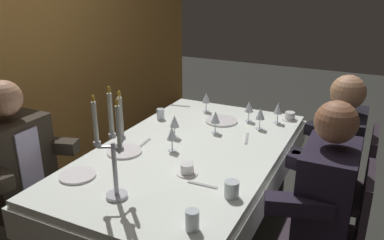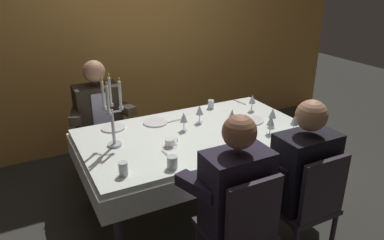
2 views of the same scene
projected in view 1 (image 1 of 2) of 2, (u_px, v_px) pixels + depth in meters
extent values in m
cube|color=white|center=(189.00, 152.00, 2.53)|extent=(1.90, 1.10, 0.04)
cube|color=white|center=(189.00, 167.00, 2.57)|extent=(1.94, 1.14, 0.18)
cylinder|color=#2F242D|center=(281.00, 164.00, 3.18)|extent=(0.07, 0.07, 0.70)
cylinder|color=#2F242D|center=(187.00, 145.00, 3.53)|extent=(0.07, 0.07, 0.70)
cylinder|color=silver|center=(117.00, 196.00, 1.97)|extent=(0.11, 0.11, 0.02)
cylinder|color=silver|center=(115.00, 169.00, 1.92)|extent=(0.02, 0.02, 0.28)
cylinder|color=silver|center=(112.00, 135.00, 1.86)|extent=(0.04, 0.04, 0.02)
cylinder|color=white|center=(111.00, 114.00, 1.82)|extent=(0.02, 0.02, 0.20)
ellipsoid|color=yellow|center=(109.00, 90.00, 1.78)|extent=(0.02, 0.02, 0.03)
cylinder|color=silver|center=(118.00, 144.00, 1.91)|extent=(0.07, 0.01, 0.01)
cylinder|color=silver|center=(122.00, 138.00, 1.93)|extent=(0.04, 0.04, 0.02)
cylinder|color=white|center=(121.00, 117.00, 1.90)|extent=(0.02, 0.02, 0.20)
ellipsoid|color=yellow|center=(119.00, 94.00, 1.86)|extent=(0.02, 0.02, 0.03)
cylinder|color=silver|center=(105.00, 147.00, 1.88)|extent=(0.05, 0.07, 0.01)
cylinder|color=silver|center=(97.00, 144.00, 1.87)|extent=(0.04, 0.04, 0.02)
cylinder|color=white|center=(95.00, 122.00, 1.83)|extent=(0.02, 0.02, 0.20)
ellipsoid|color=yellow|center=(93.00, 98.00, 1.79)|extent=(0.02, 0.02, 0.03)
cylinder|color=silver|center=(116.00, 150.00, 1.85)|extent=(0.05, 0.07, 0.01)
cylinder|color=silver|center=(119.00, 149.00, 1.81)|extent=(0.04, 0.04, 0.02)
cylinder|color=white|center=(118.00, 127.00, 1.77)|extent=(0.02, 0.02, 0.20)
ellipsoid|color=yellow|center=(116.00, 102.00, 1.73)|extent=(0.02, 0.02, 0.03)
cylinder|color=white|center=(124.00, 152.00, 2.47)|extent=(0.22, 0.22, 0.01)
cylinder|color=white|center=(77.00, 175.00, 2.18)|extent=(0.20, 0.20, 0.01)
cylinder|color=white|center=(221.00, 121.00, 2.99)|extent=(0.25, 0.25, 0.01)
cylinder|color=silver|center=(248.00, 121.00, 3.00)|extent=(0.06, 0.06, 0.00)
cylinder|color=silver|center=(249.00, 116.00, 2.98)|extent=(0.01, 0.01, 0.07)
cone|color=silver|center=(249.00, 106.00, 2.96)|extent=(0.07, 0.07, 0.08)
cylinder|color=maroon|center=(249.00, 109.00, 2.96)|extent=(0.04, 0.04, 0.03)
cylinder|color=silver|center=(277.00, 123.00, 2.96)|extent=(0.06, 0.06, 0.00)
cylinder|color=silver|center=(277.00, 118.00, 2.95)|extent=(0.01, 0.01, 0.07)
cone|color=silver|center=(278.00, 108.00, 2.92)|extent=(0.07, 0.07, 0.08)
cylinder|color=maroon|center=(278.00, 111.00, 2.93)|extent=(0.04, 0.04, 0.03)
cylinder|color=silver|center=(175.00, 137.00, 2.70)|extent=(0.06, 0.06, 0.00)
cylinder|color=silver|center=(175.00, 132.00, 2.69)|extent=(0.01, 0.01, 0.07)
cone|color=silver|center=(174.00, 121.00, 2.66)|extent=(0.07, 0.07, 0.08)
cylinder|color=#E0D172|center=(175.00, 124.00, 2.67)|extent=(0.04, 0.04, 0.03)
cylinder|color=silver|center=(215.00, 133.00, 2.78)|extent=(0.06, 0.06, 0.00)
cylinder|color=silver|center=(215.00, 127.00, 2.77)|extent=(0.01, 0.01, 0.07)
cone|color=silver|center=(215.00, 117.00, 2.74)|extent=(0.07, 0.07, 0.08)
cylinder|color=#E0D172|center=(215.00, 120.00, 2.75)|extent=(0.04, 0.04, 0.03)
cylinder|color=silver|center=(172.00, 151.00, 2.50)|extent=(0.06, 0.06, 0.00)
cylinder|color=silver|center=(172.00, 145.00, 2.48)|extent=(0.01, 0.01, 0.07)
cone|color=silver|center=(172.00, 133.00, 2.45)|extent=(0.07, 0.07, 0.08)
cylinder|color=maroon|center=(172.00, 137.00, 2.46)|extent=(0.04, 0.04, 0.03)
cylinder|color=silver|center=(259.00, 129.00, 2.85)|extent=(0.06, 0.06, 0.00)
cylinder|color=silver|center=(260.00, 124.00, 2.84)|extent=(0.01, 0.01, 0.07)
cone|color=silver|center=(260.00, 113.00, 2.81)|extent=(0.07, 0.07, 0.08)
cylinder|color=#E0D172|center=(260.00, 116.00, 2.82)|extent=(0.04, 0.04, 0.03)
cylinder|color=silver|center=(206.00, 111.00, 3.21)|extent=(0.06, 0.06, 0.00)
cylinder|color=silver|center=(206.00, 107.00, 3.20)|extent=(0.01, 0.01, 0.07)
cone|color=silver|center=(206.00, 97.00, 3.17)|extent=(0.07, 0.07, 0.08)
cylinder|color=silver|center=(232.00, 189.00, 1.97)|extent=(0.08, 0.08, 0.09)
cylinder|color=silver|center=(192.00, 220.00, 1.71)|extent=(0.06, 0.06, 0.10)
cylinder|color=silver|center=(161.00, 114.00, 3.03)|extent=(0.06, 0.06, 0.08)
cylinder|color=white|center=(290.00, 119.00, 3.03)|extent=(0.12, 0.12, 0.01)
cylinder|color=white|center=(290.00, 116.00, 3.02)|extent=(0.08, 0.08, 0.05)
torus|color=white|center=(291.00, 113.00, 3.06)|extent=(0.04, 0.01, 0.04)
cylinder|color=white|center=(187.00, 173.00, 2.21)|extent=(0.12, 0.12, 0.01)
cylinder|color=white|center=(187.00, 168.00, 2.20)|extent=(0.08, 0.08, 0.05)
torus|color=white|center=(191.00, 164.00, 2.24)|extent=(0.04, 0.01, 0.04)
cube|color=#B7B7BC|center=(181.00, 106.00, 3.34)|extent=(0.05, 0.17, 0.01)
cube|color=#B7B7BC|center=(144.00, 143.00, 2.60)|extent=(0.17, 0.03, 0.01)
cube|color=#B7B7BC|center=(202.00, 185.00, 2.09)|extent=(0.02, 0.17, 0.01)
cube|color=#B7B7BC|center=(247.00, 138.00, 2.68)|extent=(0.19, 0.07, 0.01)
cylinder|color=#2F242D|center=(68.00, 226.00, 2.63)|extent=(0.04, 0.04, 0.42)
cylinder|color=#2F242D|center=(29.00, 212.00, 2.78)|extent=(0.04, 0.04, 0.42)
cube|color=#2F242D|center=(22.00, 203.00, 2.47)|extent=(0.42, 0.42, 0.04)
cube|color=#2C241B|center=(15.00, 162.00, 2.37)|extent=(0.42, 0.26, 0.54)
cube|color=#B8ADD0|center=(30.00, 162.00, 2.31)|extent=(0.16, 0.01, 0.40)
sphere|color=tan|center=(4.00, 98.00, 2.23)|extent=(0.21, 0.21, 0.21)
cube|color=#2C241B|center=(53.00, 146.00, 2.50)|extent=(0.19, 0.34, 0.08)
cube|color=#2F242D|center=(364.00, 213.00, 1.95)|extent=(0.38, 0.04, 0.44)
cube|color=black|center=(326.00, 195.00, 2.01)|extent=(0.42, 0.26, 0.54)
cube|color=white|center=(300.00, 184.00, 2.06)|extent=(0.16, 0.01, 0.40)
sphere|color=#996345|center=(336.00, 122.00, 1.87)|extent=(0.21, 0.21, 0.21)
cube|color=black|center=(314.00, 167.00, 2.23)|extent=(0.19, 0.34, 0.08)
cube|color=black|center=(298.00, 205.00, 1.86)|extent=(0.19, 0.34, 0.08)
cylinder|color=#2F242D|center=(307.00, 203.00, 2.90)|extent=(0.04, 0.04, 0.42)
cylinder|color=#2F242D|center=(297.00, 229.00, 2.59)|extent=(0.04, 0.04, 0.42)
cylinder|color=#2F242D|center=(359.00, 215.00, 2.75)|extent=(0.04, 0.04, 0.42)
cube|color=#2F242D|center=(333.00, 193.00, 2.59)|extent=(0.42, 0.42, 0.04)
cube|color=#2F242D|center=(370.00, 166.00, 2.43)|extent=(0.38, 0.04, 0.44)
cube|color=black|center=(339.00, 153.00, 2.49)|extent=(0.42, 0.26, 0.54)
cube|color=silver|center=(318.00, 145.00, 2.53)|extent=(0.16, 0.01, 0.40)
sphere|color=tan|center=(348.00, 92.00, 2.35)|extent=(0.21, 0.21, 0.21)
cube|color=black|center=(328.00, 133.00, 2.70)|extent=(0.19, 0.34, 0.08)
cube|color=black|center=(318.00, 158.00, 2.33)|extent=(0.19, 0.34, 0.08)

